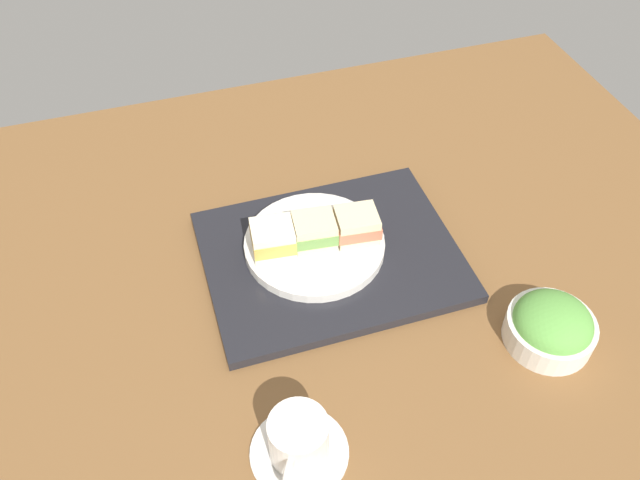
{
  "coord_description": "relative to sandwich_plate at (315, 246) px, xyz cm",
  "views": [
    {
      "loc": [
        20.89,
        64.98,
        75.71
      ],
      "look_at": [
        0.98,
        1.62,
        5.0
      ],
      "focal_mm": 36.07,
      "sensor_mm": 36.0,
      "label": 1
    }
  ],
  "objects": [
    {
      "name": "ground_plane",
      "position": [
        -1.37,
        -0.42,
        -3.99
      ],
      "size": [
        140.0,
        100.0,
        3.0
      ],
      "primitive_type": "cube",
      "color": "brown"
    },
    {
      "name": "serving_tray",
      "position": [
        -2.16,
        1.26,
        -1.64
      ],
      "size": [
        38.82,
        30.27,
        1.7
      ],
      "primitive_type": "cube",
      "color": "black",
      "rests_on": "ground_plane"
    },
    {
      "name": "sandwich_plate",
      "position": [
        0.0,
        0.0,
        0.0
      ],
      "size": [
        21.86,
        21.86,
        1.58
      ],
      "primitive_type": "cylinder",
      "color": "silver",
      "rests_on": "serving_tray"
    },
    {
      "name": "sandwich_near",
      "position": [
        -6.5,
        0.47,
        3.12
      ],
      "size": [
        7.2,
        6.34,
        4.66
      ],
      "color": "beige",
      "rests_on": "sandwich_plate"
    },
    {
      "name": "sandwich_middle",
      "position": [
        -0.0,
        0.0,
        3.06
      ],
      "size": [
        7.27,
        6.44,
        4.54
      ],
      "color": "beige",
      "rests_on": "sandwich_plate"
    },
    {
      "name": "sandwich_far",
      "position": [
        6.5,
        -0.47,
        3.29
      ],
      "size": [
        6.87,
        6.35,
        5.0
      ],
      "color": "#EFE5C1",
      "rests_on": "sandwich_plate"
    },
    {
      "name": "salad_bowl",
      "position": [
        -26.5,
        24.56,
        0.54
      ],
      "size": [
        12.32,
        12.32,
        6.92
      ],
      "color": "silver",
      "rests_on": "ground_plane"
    },
    {
      "name": "coffee_cup",
      "position": [
        11.51,
        30.48,
        0.8
      ],
      "size": [
        12.27,
        12.27,
        7.31
      ],
      "color": "silver",
      "rests_on": "ground_plane"
    }
  ]
}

